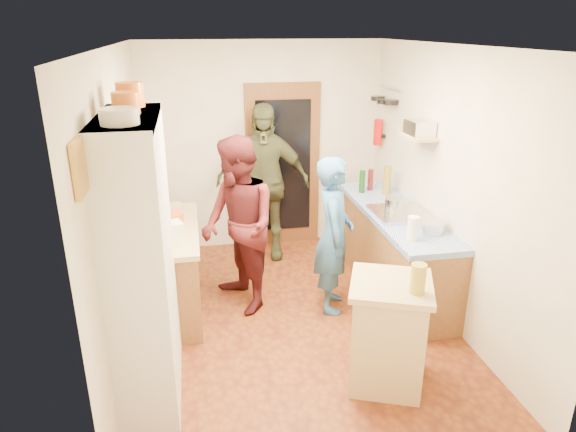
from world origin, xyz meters
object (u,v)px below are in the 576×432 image
object	(u,v)px
person_hob	(337,236)
person_left	(240,224)
right_counter_base	(392,251)
hutch_body	(143,266)
island_base	(387,336)
person_back	(264,183)

from	to	relation	value
person_hob	person_left	world-z (taller)	person_left
right_counter_base	person_hob	bearing A→B (deg)	-155.23
hutch_body	right_counter_base	world-z (taller)	hutch_body
island_base	person_back	size ratio (longest dim) A/B	0.45
hutch_body	person_back	bearing A→B (deg)	62.40
person_left	person_hob	bearing A→B (deg)	55.12
right_counter_base	person_left	size ratio (longest dim) A/B	1.23
right_counter_base	person_hob	xyz separation A→B (m)	(-0.74, -0.34, 0.38)
island_base	person_back	bearing A→B (deg)	102.91
right_counter_base	person_back	bearing A→B (deg)	139.25
hutch_body	island_base	bearing A→B (deg)	-7.83
right_counter_base	island_base	xyz separation A→B (m)	(-0.65, -1.55, 0.01)
right_counter_base	person_back	size ratio (longest dim) A/B	1.14
right_counter_base	person_left	xyz separation A→B (m)	(-1.67, -0.07, 0.47)
person_left	island_base	bearing A→B (deg)	15.89
person_left	person_back	distance (m)	1.22
person_left	person_back	world-z (taller)	person_back
island_base	person_left	world-z (taller)	person_left
hutch_body	person_hob	distance (m)	2.03
right_counter_base	person_back	world-z (taller)	person_back
person_hob	person_back	distance (m)	1.52
hutch_body	island_base	xyz separation A→B (m)	(1.85, -0.25, -0.67)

